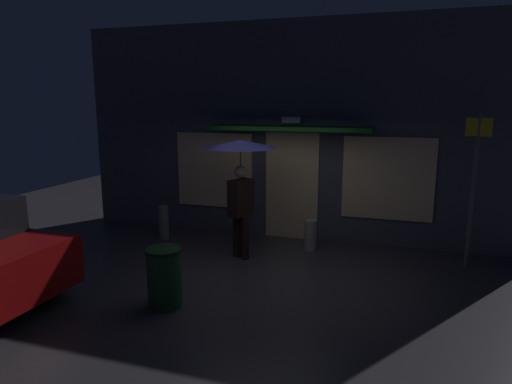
{
  "coord_description": "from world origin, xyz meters",
  "views": [
    {
      "loc": [
        2.12,
        -6.74,
        2.8
      ],
      "look_at": [
        -0.29,
        0.68,
        1.24
      ],
      "focal_mm": 31.71,
      "sensor_mm": 36.0,
      "label": 1
    }
  ],
  "objects_px": {
    "person_with_umbrella": "(241,166)",
    "trash_bin": "(164,277)",
    "sidewalk_bollard_2": "(164,222)",
    "street_sign_post": "(474,182)",
    "sidewalk_bollard": "(311,235)"
  },
  "relations": [
    {
      "from": "street_sign_post",
      "to": "sidewalk_bollard_2",
      "type": "relative_size",
      "value": 3.83
    },
    {
      "from": "person_with_umbrella",
      "to": "street_sign_post",
      "type": "relative_size",
      "value": 0.81
    },
    {
      "from": "person_with_umbrella",
      "to": "sidewalk_bollard",
      "type": "relative_size",
      "value": 3.67
    },
    {
      "from": "person_with_umbrella",
      "to": "street_sign_post",
      "type": "distance_m",
      "value": 3.94
    },
    {
      "from": "sidewalk_bollard",
      "to": "person_with_umbrella",
      "type": "bearing_deg",
      "value": -144.29
    },
    {
      "from": "sidewalk_bollard_2",
      "to": "street_sign_post",
      "type": "bearing_deg",
      "value": 1.48
    },
    {
      "from": "person_with_umbrella",
      "to": "trash_bin",
      "type": "xyz_separation_m",
      "value": [
        -0.33,
        -2.22,
        -1.27
      ]
    },
    {
      "from": "person_with_umbrella",
      "to": "sidewalk_bollard_2",
      "type": "height_order",
      "value": "person_with_umbrella"
    },
    {
      "from": "street_sign_post",
      "to": "trash_bin",
      "type": "xyz_separation_m",
      "value": [
        -4.19,
        -2.98,
        -1.07
      ]
    },
    {
      "from": "street_sign_post",
      "to": "sidewalk_bollard",
      "type": "bearing_deg",
      "value": 179.07
    },
    {
      "from": "person_with_umbrella",
      "to": "trash_bin",
      "type": "bearing_deg",
      "value": 14.24
    },
    {
      "from": "street_sign_post",
      "to": "person_with_umbrella",
      "type": "bearing_deg",
      "value": -168.83
    },
    {
      "from": "person_with_umbrella",
      "to": "trash_bin",
      "type": "height_order",
      "value": "person_with_umbrella"
    },
    {
      "from": "person_with_umbrella",
      "to": "street_sign_post",
      "type": "bearing_deg",
      "value": 123.78
    },
    {
      "from": "person_with_umbrella",
      "to": "sidewalk_bollard",
      "type": "height_order",
      "value": "person_with_umbrella"
    }
  ]
}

